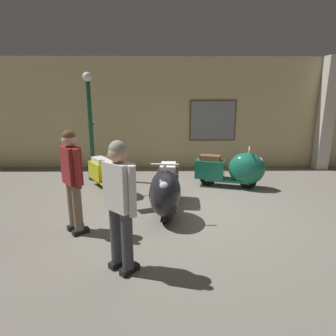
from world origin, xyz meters
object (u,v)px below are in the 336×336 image
(scooter_1, at_px, (166,190))
(info_stanchion, at_px, (116,188))
(visitor_1, at_px, (120,199))
(lamppost, at_px, (91,129))
(scooter_2, at_px, (235,169))
(scooter_0, at_px, (110,174))
(visitor_0, at_px, (72,175))

(scooter_1, relative_size, info_stanchion, 1.74)
(visitor_1, bearing_deg, lamppost, 60.73)
(scooter_1, bearing_deg, lamppost, -136.57)
(lamppost, height_order, info_stanchion, lamppost)
(scooter_1, distance_m, visitor_1, 1.97)
(scooter_2, xyz_separation_m, info_stanchion, (-2.72, -1.31, -0.03))
(scooter_0, height_order, visitor_1, visitor_1)
(info_stanchion, bearing_deg, scooter_0, 106.44)
(visitor_1, bearing_deg, scooter_0, 55.54)
(scooter_2, relative_size, lamppost, 0.62)
(lamppost, xyz_separation_m, info_stanchion, (0.95, -2.07, -0.94))
(scooter_2, xyz_separation_m, lamppost, (-3.66, 0.76, 0.91))
(visitor_1, distance_m, info_stanchion, 2.24)
(visitor_1, xyz_separation_m, info_stanchion, (-0.41, 2.13, -0.57))
(lamppost, relative_size, visitor_1, 1.60)
(scooter_0, relative_size, info_stanchion, 1.46)
(scooter_1, relative_size, scooter_2, 1.05)
(lamppost, bearing_deg, info_stanchion, -65.35)
(scooter_0, relative_size, lamppost, 0.55)
(visitor_0, bearing_deg, scooter_2, -2.06)
(scooter_0, bearing_deg, scooter_2, 60.46)
(scooter_2, bearing_deg, scooter_1, -120.22)
(scooter_2, height_order, lamppost, lamppost)
(visitor_1, relative_size, info_stanchion, 1.66)
(scooter_0, bearing_deg, visitor_1, -22.08)
(visitor_0, bearing_deg, lamppost, 60.08)
(scooter_2, distance_m, lamppost, 3.85)
(scooter_0, xyz_separation_m, visitor_1, (0.72, -3.16, 0.58))
(scooter_2, distance_m, info_stanchion, 3.01)
(visitor_0, bearing_deg, scooter_0, 46.17)
(scooter_0, height_order, info_stanchion, info_stanchion)
(scooter_1, distance_m, lamppost, 3.20)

